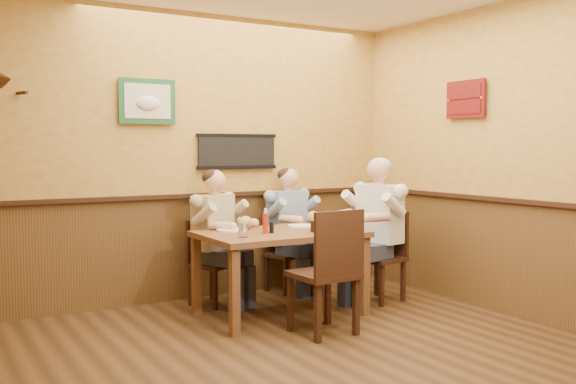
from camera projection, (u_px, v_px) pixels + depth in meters
name	position (u px, v px, depth m)	size (l,w,h in m)	color
room	(309.00, 117.00, 4.19)	(5.02, 5.03, 2.81)	#33200F
dining_table	(280.00, 242.00, 5.68)	(1.40, 0.90, 0.75)	brown
chair_back_left	(213.00, 262.00, 6.07)	(0.37, 0.37, 0.81)	#341C10
chair_back_right	(287.00, 253.00, 6.63)	(0.37, 0.37, 0.81)	#341C10
chair_right_end	(379.00, 256.00, 6.21)	(0.40, 0.40, 0.87)	#341C10
chair_near_side	(323.00, 271.00, 5.12)	(0.46, 0.46, 1.01)	#341C10
diner_tan_shirt	(213.00, 244.00, 6.06)	(0.53, 0.53, 1.15)	#C9B98A
diner_blue_polo	(287.00, 236.00, 6.62)	(0.53, 0.53, 1.15)	#839EC5
diner_white_elder	(380.00, 237.00, 6.19)	(0.58, 0.58, 1.25)	silver
water_glass_left	(243.00, 230.00, 5.29)	(0.08, 0.08, 0.12)	silver
water_glass_mid	(321.00, 227.00, 5.52)	(0.08, 0.08, 0.12)	silver
cola_tumbler	(315.00, 226.00, 5.62)	(0.07, 0.07, 0.10)	black
hot_sauce_bottle	(265.00, 222.00, 5.51)	(0.05, 0.05, 0.20)	#B52913
salt_shaker	(265.00, 227.00, 5.59)	(0.03, 0.03, 0.09)	white
pepper_shaker	(272.00, 228.00, 5.55)	(0.04, 0.04, 0.09)	black
plate_far_left	(230.00, 230.00, 5.71)	(0.23, 0.23, 0.02)	white
plate_far_right	(301.00, 226.00, 6.00)	(0.25, 0.25, 0.02)	white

